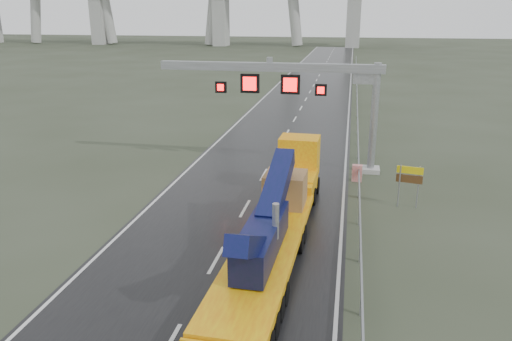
% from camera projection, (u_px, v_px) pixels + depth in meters
% --- Properties ---
extents(ground, '(400.00, 400.00, 0.00)m').
position_uv_depth(ground, '(187.00, 313.00, 17.83)').
color(ground, '#313827').
rests_on(ground, ground).
extents(road, '(11.00, 200.00, 0.02)m').
position_uv_depth(road, '(301.00, 108.00, 55.25)').
color(road, black).
rests_on(road, ground).
extents(guardrail, '(0.20, 140.00, 1.40)m').
position_uv_depth(guardrail, '(358.00, 123.00, 44.60)').
color(guardrail, gray).
rests_on(guardrail, ground).
extents(sign_gantry, '(14.90, 1.20, 7.42)m').
position_uv_depth(sign_gantry, '(301.00, 86.00, 32.58)').
color(sign_gantry, '#A9A9A4').
rests_on(sign_gantry, ground).
extents(heavy_haul_truck, '(3.05, 17.26, 4.04)m').
position_uv_depth(heavy_haul_truck, '(281.00, 203.00, 23.69)').
color(heavy_haul_truck, yellow).
rests_on(heavy_haul_truck, ground).
extents(exit_sign_pair, '(1.37, 0.32, 2.38)m').
position_uv_depth(exit_sign_pair, '(409.00, 178.00, 26.93)').
color(exit_sign_pair, gray).
rests_on(exit_sign_pair, ground).
extents(striped_barrier, '(0.65, 0.38, 1.07)m').
position_uv_depth(striped_barrier, '(357.00, 173.00, 31.46)').
color(striped_barrier, red).
rests_on(striped_barrier, ground).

